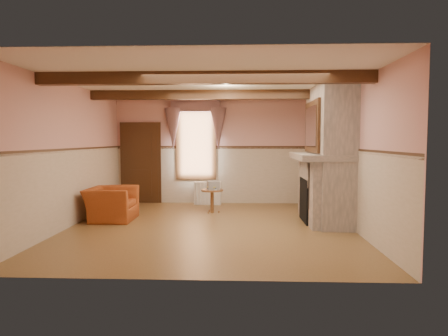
{
  "coord_description": "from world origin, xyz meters",
  "views": [
    {
      "loc": [
        0.6,
        -7.71,
        1.7
      ],
      "look_at": [
        0.24,
        0.8,
        1.1
      ],
      "focal_mm": 32.0,
      "sensor_mm": 36.0,
      "label": 1
    }
  ],
  "objects_px": {
    "radiator": "(208,193)",
    "mantel_clock": "(314,148)",
    "bowl": "(321,152)",
    "oil_lamp": "(317,146)",
    "armchair": "(111,204)",
    "side_table": "(212,201)"
  },
  "relations": [
    {
      "from": "bowl",
      "to": "oil_lamp",
      "type": "bearing_deg",
      "value": 90.0
    },
    {
      "from": "radiator",
      "to": "oil_lamp",
      "type": "bearing_deg",
      "value": -31.5
    },
    {
      "from": "armchair",
      "to": "mantel_clock",
      "type": "height_order",
      "value": "mantel_clock"
    },
    {
      "from": "mantel_clock",
      "to": "oil_lamp",
      "type": "relative_size",
      "value": 0.86
    },
    {
      "from": "mantel_clock",
      "to": "oil_lamp",
      "type": "height_order",
      "value": "oil_lamp"
    },
    {
      "from": "armchair",
      "to": "mantel_clock",
      "type": "relative_size",
      "value": 4.46
    },
    {
      "from": "bowl",
      "to": "mantel_clock",
      "type": "relative_size",
      "value": 1.35
    },
    {
      "from": "bowl",
      "to": "armchair",
      "type": "bearing_deg",
      "value": -179.89
    },
    {
      "from": "mantel_clock",
      "to": "oil_lamp",
      "type": "xyz_separation_m",
      "value": [
        0.0,
        -0.31,
        0.04
      ]
    },
    {
      "from": "bowl",
      "to": "side_table",
      "type": "bearing_deg",
      "value": 157.96
    },
    {
      "from": "radiator",
      "to": "mantel_clock",
      "type": "height_order",
      "value": "mantel_clock"
    },
    {
      "from": "side_table",
      "to": "armchair",
      "type": "bearing_deg",
      "value": -155.53
    },
    {
      "from": "mantel_clock",
      "to": "oil_lamp",
      "type": "distance_m",
      "value": 0.31
    },
    {
      "from": "radiator",
      "to": "oil_lamp",
      "type": "xyz_separation_m",
      "value": [
        2.51,
        -1.69,
        1.26
      ]
    },
    {
      "from": "bowl",
      "to": "oil_lamp",
      "type": "xyz_separation_m",
      "value": [
        0.0,
        0.44,
        0.1
      ]
    },
    {
      "from": "side_table",
      "to": "oil_lamp",
      "type": "distance_m",
      "value": 2.69
    },
    {
      "from": "armchair",
      "to": "side_table",
      "type": "height_order",
      "value": "armchair"
    },
    {
      "from": "mantel_clock",
      "to": "radiator",
      "type": "bearing_deg",
      "value": 151.2
    },
    {
      "from": "oil_lamp",
      "to": "radiator",
      "type": "bearing_deg",
      "value": 146.12
    },
    {
      "from": "mantel_clock",
      "to": "oil_lamp",
      "type": "bearing_deg",
      "value": -90.0
    },
    {
      "from": "radiator",
      "to": "bowl",
      "type": "relative_size",
      "value": 2.17
    },
    {
      "from": "mantel_clock",
      "to": "side_table",
      "type": "bearing_deg",
      "value": 175.23
    }
  ]
}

